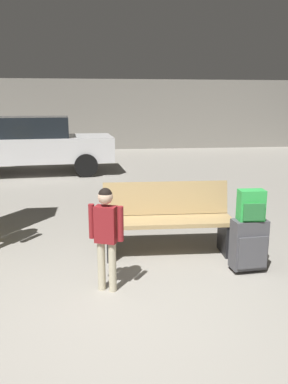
{
  "coord_description": "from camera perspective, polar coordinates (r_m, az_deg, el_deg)",
  "views": [
    {
      "loc": [
        -0.23,
        -2.97,
        1.86
      ],
      "look_at": [
        0.28,
        1.3,
        0.85
      ],
      "focal_mm": 35.6,
      "sensor_mm": 36.0,
      "label": 1
    }
  ],
  "objects": [
    {
      "name": "garage_back_wall",
      "position": [
        15.84,
        -6.14,
        11.43
      ],
      "size": [
        18.0,
        0.12,
        2.8
      ],
      "primitive_type": "cube",
      "color": "gray",
      "rests_on": "ground_plane"
    },
    {
      "name": "backpack_bright",
      "position": [
        4.3,
        15.77,
        -1.97
      ],
      "size": [
        0.28,
        0.2,
        0.34
      ],
      "color": "green",
      "rests_on": "suitcase"
    },
    {
      "name": "ground_plane",
      "position": [
        7.23,
        -4.77,
        -2.17
      ],
      "size": [
        18.0,
        18.0,
        0.1
      ],
      "primitive_type": "cube",
      "color": "gray"
    },
    {
      "name": "parked_car_far",
      "position": [
        10.67,
        -16.25,
        6.98
      ],
      "size": [
        4.22,
        2.05,
        1.51
      ],
      "color": "silver",
      "rests_on": "ground_plane"
    },
    {
      "name": "suitcase",
      "position": [
        4.44,
        15.42,
        -7.59
      ],
      "size": [
        0.39,
        0.26,
        0.6
      ],
      "color": "#4C4C51",
      "rests_on": "ground_plane"
    },
    {
      "name": "bench",
      "position": [
        4.77,
        3.55,
        -4.11
      ],
      "size": [
        1.62,
        0.58,
        0.89
      ],
      "color": "tan",
      "rests_on": "ground_plane"
    },
    {
      "name": "child",
      "position": [
        3.77,
        -5.71,
        -5.48
      ],
      "size": [
        0.34,
        0.26,
        1.07
      ],
      "color": "beige",
      "rests_on": "ground_plane"
    }
  ]
}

